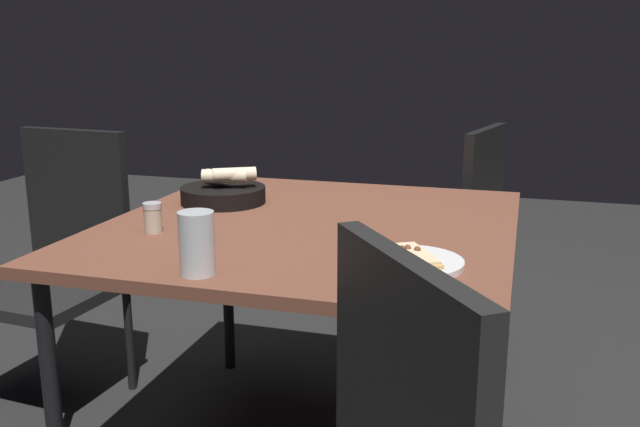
# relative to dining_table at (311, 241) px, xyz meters

# --- Properties ---
(dining_table) EXTENTS (1.15, 1.10, 0.74)m
(dining_table) POSITION_rel_dining_table_xyz_m (0.00, 0.00, 0.00)
(dining_table) COLOR brown
(dining_table) RESTS_ON ground
(pizza_plate) EXTENTS (0.24, 0.24, 0.04)m
(pizza_plate) POSITION_rel_dining_table_xyz_m (0.30, 0.33, 0.07)
(pizza_plate) COLOR white
(pizza_plate) RESTS_ON dining_table
(bread_basket) EXTENTS (0.26, 0.26, 0.11)m
(bread_basket) POSITION_rel_dining_table_xyz_m (-0.15, -0.33, 0.09)
(bread_basket) COLOR black
(bread_basket) RESTS_ON dining_table
(beer_glass) EXTENTS (0.08, 0.08, 0.14)m
(beer_glass) POSITION_rel_dining_table_xyz_m (0.49, -0.10, 0.12)
(beer_glass) COLOR silver
(beer_glass) RESTS_ON dining_table
(pepper_shaker) EXTENTS (0.05, 0.05, 0.08)m
(pepper_shaker) POSITION_rel_dining_table_xyz_m (0.22, -0.36, 0.09)
(pepper_shaker) COLOR #BFB299
(pepper_shaker) RESTS_ON dining_table
(chair_near) EXTENTS (0.48, 0.48, 0.94)m
(chair_near) POSITION_rel_dining_table_xyz_m (-0.17, -0.96, -0.17)
(chair_near) COLOR black
(chair_near) RESTS_ON ground
(chair_spare) EXTENTS (0.53, 0.53, 0.92)m
(chair_spare) POSITION_rel_dining_table_xyz_m (-0.93, 0.30, -0.18)
(chair_spare) COLOR black
(chair_spare) RESTS_ON ground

